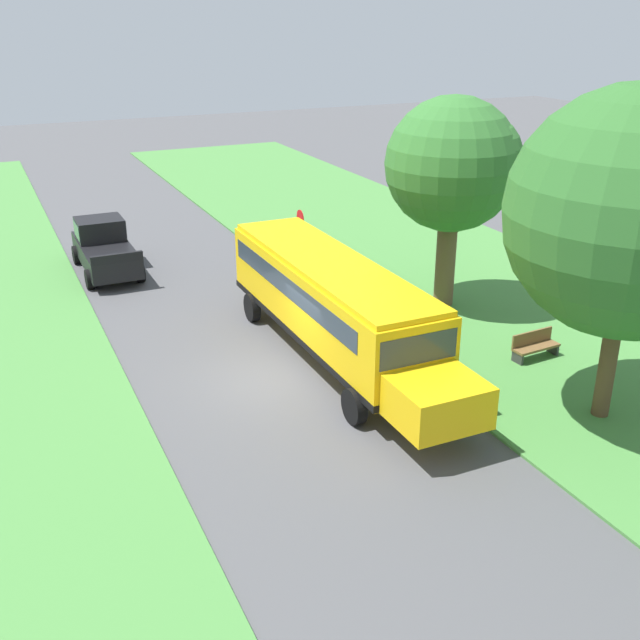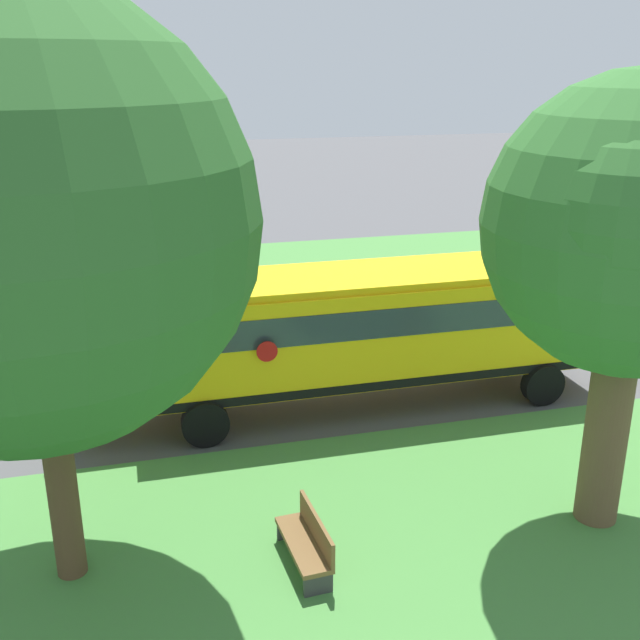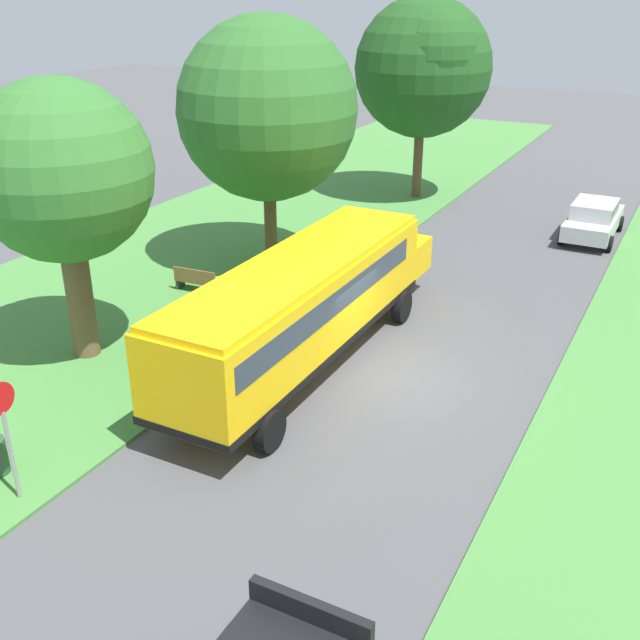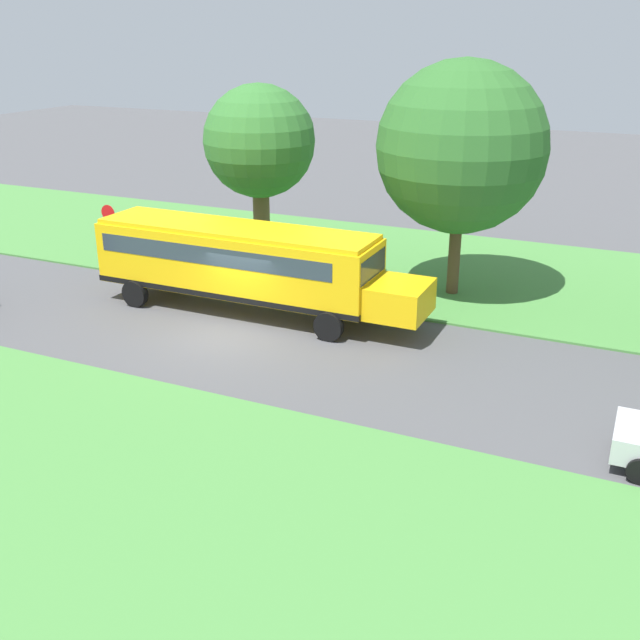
{
  "view_description": "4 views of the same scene",
  "coord_description": "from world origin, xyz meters",
  "px_view_note": "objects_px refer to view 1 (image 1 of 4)",
  "views": [
    {
      "loc": [
        7.17,
        18.82,
        10.25
      ],
      "look_at": [
        -1.43,
        0.28,
        1.75
      ],
      "focal_mm": 42.0,
      "sensor_mm": 36.0,
      "label": 1
    },
    {
      "loc": [
        -17.68,
        4.6,
        7.67
      ],
      "look_at": [
        -0.5,
        0.08,
        1.49
      ],
      "focal_mm": 42.0,
      "sensor_mm": 36.0,
      "label": 2
    },
    {
      "loc": [
        6.61,
        -16.59,
        9.74
      ],
      "look_at": [
        -1.76,
        -0.65,
        1.5
      ],
      "focal_mm": 42.0,
      "sensor_mm": 36.0,
      "label": 3
    },
    {
      "loc": [
        20.01,
        12.59,
        9.76
      ],
      "look_at": [
        0.08,
        3.53,
        1.14
      ],
      "focal_mm": 42.0,
      "sensor_mm": 36.0,
      "label": 4
    }
  ],
  "objects_px": {
    "oak_tree_roadside_mid": "(624,214)",
    "trash_bin": "(328,263)",
    "school_bus": "(333,301)",
    "oak_tree_beside_bus": "(457,164)",
    "park_bench": "(535,346)",
    "stop_sign": "(300,234)",
    "pickup_truck": "(104,246)"
  },
  "relations": [
    {
      "from": "school_bus",
      "to": "trash_bin",
      "type": "bearing_deg",
      "value": -114.54
    },
    {
      "from": "school_bus",
      "to": "stop_sign",
      "type": "distance_m",
      "value": 8.25
    },
    {
      "from": "stop_sign",
      "to": "trash_bin",
      "type": "bearing_deg",
      "value": 161.08
    },
    {
      "from": "oak_tree_beside_bus",
      "to": "park_bench",
      "type": "bearing_deg",
      "value": 88.05
    },
    {
      "from": "oak_tree_beside_bus",
      "to": "park_bench",
      "type": "xyz_separation_m",
      "value": [
        0.17,
        5.08,
        -4.81
      ]
    },
    {
      "from": "pickup_truck",
      "to": "trash_bin",
      "type": "relative_size",
      "value": 6.0
    },
    {
      "from": "oak_tree_roadside_mid",
      "to": "trash_bin",
      "type": "distance_m",
      "value": 14.87
    },
    {
      "from": "school_bus",
      "to": "trash_bin",
      "type": "height_order",
      "value": "school_bus"
    },
    {
      "from": "pickup_truck",
      "to": "oak_tree_beside_bus",
      "type": "relative_size",
      "value": 0.71
    },
    {
      "from": "oak_tree_roadside_mid",
      "to": "trash_bin",
      "type": "relative_size",
      "value": 9.76
    },
    {
      "from": "oak_tree_roadside_mid",
      "to": "trash_bin",
      "type": "height_order",
      "value": "oak_tree_roadside_mid"
    },
    {
      "from": "oak_tree_roadside_mid",
      "to": "park_bench",
      "type": "relative_size",
      "value": 5.39
    },
    {
      "from": "trash_bin",
      "to": "stop_sign",
      "type": "bearing_deg",
      "value": -18.92
    },
    {
      "from": "pickup_truck",
      "to": "oak_tree_roadside_mid",
      "type": "relative_size",
      "value": 0.61
    },
    {
      "from": "school_bus",
      "to": "stop_sign",
      "type": "bearing_deg",
      "value": -106.5
    },
    {
      "from": "school_bus",
      "to": "park_bench",
      "type": "bearing_deg",
      "value": 153.78
    },
    {
      "from": "school_bus",
      "to": "oak_tree_roadside_mid",
      "type": "relative_size",
      "value": 1.41
    },
    {
      "from": "trash_bin",
      "to": "oak_tree_beside_bus",
      "type": "bearing_deg",
      "value": 114.84
    },
    {
      "from": "oak_tree_beside_bus",
      "to": "park_bench",
      "type": "height_order",
      "value": "oak_tree_beside_bus"
    },
    {
      "from": "pickup_truck",
      "to": "trash_bin",
      "type": "distance_m",
      "value": 9.45
    },
    {
      "from": "school_bus",
      "to": "pickup_truck",
      "type": "height_order",
      "value": "school_bus"
    },
    {
      "from": "stop_sign",
      "to": "trash_bin",
      "type": "height_order",
      "value": "stop_sign"
    },
    {
      "from": "school_bus",
      "to": "park_bench",
      "type": "height_order",
      "value": "school_bus"
    },
    {
      "from": "stop_sign",
      "to": "pickup_truck",
      "type": "bearing_deg",
      "value": -28.16
    },
    {
      "from": "stop_sign",
      "to": "park_bench",
      "type": "xyz_separation_m",
      "value": [
        -3.36,
        10.72,
        -1.26
      ]
    },
    {
      "from": "pickup_truck",
      "to": "trash_bin",
      "type": "bearing_deg",
      "value": 152.97
    },
    {
      "from": "pickup_truck",
      "to": "oak_tree_beside_bus",
      "type": "height_order",
      "value": "oak_tree_beside_bus"
    },
    {
      "from": "oak_tree_beside_bus",
      "to": "trash_bin",
      "type": "relative_size",
      "value": 8.48
    },
    {
      "from": "school_bus",
      "to": "oak_tree_roadside_mid",
      "type": "bearing_deg",
      "value": 127.14
    },
    {
      "from": "oak_tree_beside_bus",
      "to": "oak_tree_roadside_mid",
      "type": "distance_m",
      "value": 8.68
    },
    {
      "from": "stop_sign",
      "to": "school_bus",
      "type": "bearing_deg",
      "value": 73.5
    },
    {
      "from": "pickup_truck",
      "to": "stop_sign",
      "type": "height_order",
      "value": "stop_sign"
    }
  ]
}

